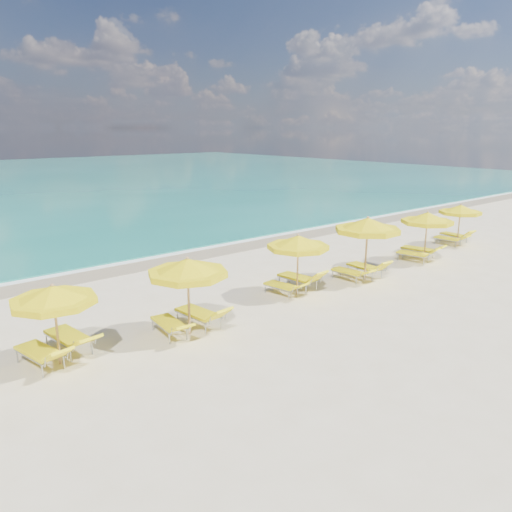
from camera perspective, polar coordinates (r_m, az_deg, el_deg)
ground_plane at (r=17.47m, az=3.17°, el=-4.76°), size 120.00×120.00×0.00m
wet_sand_band at (r=23.19m, az=-9.41°, el=-0.09°), size 120.00×2.60×0.01m
foam_line at (r=23.86m, az=-10.39°, el=0.28°), size 120.00×1.20×0.03m
whitecap_far at (r=41.26m, az=-11.71°, el=6.14°), size 18.00×0.30×0.05m
umbrella_2 at (r=13.04m, az=-22.16°, el=-4.23°), size 2.46×2.46×2.11m
umbrella_3 at (r=13.96m, az=-7.83°, el=-1.41°), size 2.28×2.28×2.29m
umbrella_4 at (r=17.32m, az=4.83°, el=1.49°), size 2.23×2.23×2.20m
umbrella_5 at (r=19.33m, az=12.63°, el=3.39°), size 3.20×3.20×2.52m
umbrella_6 at (r=22.95m, az=19.00°, el=4.06°), size 2.69×2.69×2.25m
umbrella_7 at (r=26.99m, az=22.33°, el=4.90°), size 2.50×2.50×2.07m
lounger_2_left at (r=13.64m, az=-23.36°, el=-10.65°), size 0.97×1.96×0.79m
lounger_2_right at (r=14.23m, az=-20.52°, el=-9.25°), size 0.91×2.12×0.78m
lounger_3_left at (r=14.51m, az=-9.81°, el=-8.16°), size 0.77×1.87×0.70m
lounger_3_right at (r=15.01m, az=-6.44°, el=-7.13°), size 0.86×2.02×0.87m
lounger_4_left at (r=17.67m, az=3.01°, el=-3.85°), size 0.77×1.74×0.64m
lounger_4_right at (r=18.41m, az=4.90°, el=-2.98°), size 0.81×1.99×0.89m
lounger_5_left at (r=19.63m, az=10.60°, el=-2.19°), size 0.68×1.79×0.64m
lounger_5_right at (r=20.29m, az=12.42°, el=-1.66°), size 0.70×1.87×0.86m
lounger_6_left at (r=23.07m, az=17.62°, el=-0.10°), size 0.92×1.85×0.77m
lounger_6_right at (r=23.93m, az=18.11°, el=0.39°), size 0.98×2.00×0.72m
lounger_7_left at (r=26.89m, az=21.14°, el=1.57°), size 0.63×1.74×0.67m
lounger_7_right at (r=27.82m, az=21.73°, el=1.95°), size 0.80×1.82×0.78m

